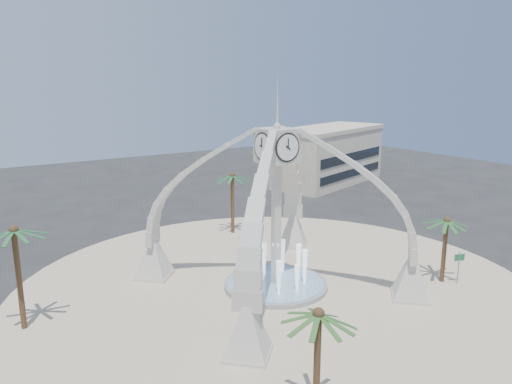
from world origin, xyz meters
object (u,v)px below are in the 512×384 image
palm_north (232,176)px  clock_tower (276,206)px  palm_east (447,221)px  palm_west (14,232)px  palm_south (318,315)px  street_sign (459,261)px  fountain (276,284)px

palm_north → clock_tower: bearing=-107.5°
palm_east → palm_west: (-29.04, 10.00, 1.54)m
clock_tower → palm_north: 14.54m
palm_south → palm_north: bearing=66.9°
palm_east → palm_south: palm_south is taller
palm_east → palm_south: (-18.88, -6.99, 0.27)m
palm_south → street_sign: 20.78m
street_sign → palm_north: bearing=129.8°
palm_south → street_sign: bearing=17.3°
fountain → palm_east: bearing=-28.7°
clock_tower → palm_west: (-17.38, 3.62, 0.07)m
palm_north → palm_south: size_ratio=1.14×
street_sign → clock_tower: bearing=168.6°
palm_east → street_sign: palm_east is taller
palm_east → fountain: bearing=151.3°
street_sign → fountain: bearing=168.6°
palm_west → street_sign: palm_west is taller
palm_east → palm_south: 20.13m
palm_west → palm_south: 19.84m
palm_north → palm_west: bearing=-154.8°
palm_west → street_sign: (29.73, -10.92, -4.68)m
fountain → palm_east: size_ratio=1.39×
clock_tower → palm_west: size_ratio=2.43×
palm_north → palm_east: bearing=-70.2°
fountain → palm_west: size_ratio=1.08×
palm_west → palm_south: palm_west is taller
clock_tower → street_sign: bearing=-30.6°
palm_south → fountain: bearing=61.6°
clock_tower → palm_south: size_ratio=2.97×
clock_tower → palm_north: size_ratio=2.61×
palm_west → street_sign: 32.02m
clock_tower → palm_east: (11.66, -6.38, -1.48)m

